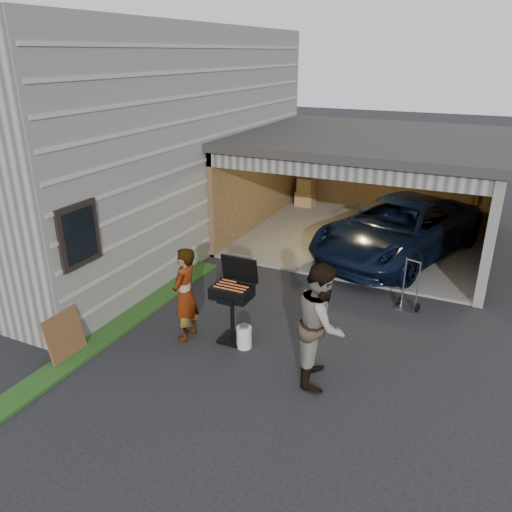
{
  "coord_description": "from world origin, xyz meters",
  "views": [
    {
      "loc": [
        3.67,
        -6.71,
        4.89
      ],
      "look_at": [
        -0.23,
        1.52,
        1.15
      ],
      "focal_mm": 35.0,
      "sensor_mm": 36.0,
      "label": 1
    }
  ],
  "objects_px": {
    "bbq_grill": "(233,294)",
    "propane_tank": "(244,337)",
    "minivan": "(398,231)",
    "woman": "(185,294)",
    "plywood_panel": "(65,336)",
    "man": "(321,323)",
    "hand_truck": "(408,300)"
  },
  "relations": [
    {
      "from": "woman",
      "to": "bbq_grill",
      "type": "xyz_separation_m",
      "value": [
        0.81,
        0.3,
        0.04
      ]
    },
    {
      "from": "man",
      "to": "minivan",
      "type": "bearing_deg",
      "value": -14.72
    },
    {
      "from": "minivan",
      "to": "bbq_grill",
      "type": "bearing_deg",
      "value": -91.28
    },
    {
      "from": "woman",
      "to": "man",
      "type": "xyz_separation_m",
      "value": [
        2.58,
        -0.14,
        0.12
      ]
    },
    {
      "from": "plywood_panel",
      "to": "minivan",
      "type": "bearing_deg",
      "value": 58.81
    },
    {
      "from": "plywood_panel",
      "to": "propane_tank",
      "type": "bearing_deg",
      "value": 31.28
    },
    {
      "from": "man",
      "to": "bbq_grill",
      "type": "bearing_deg",
      "value": 62.76
    },
    {
      "from": "propane_tank",
      "to": "bbq_grill",
      "type": "bearing_deg",
      "value": 152.55
    },
    {
      "from": "minivan",
      "to": "woman",
      "type": "distance_m",
      "value": 6.18
    },
    {
      "from": "plywood_panel",
      "to": "man",
      "type": "bearing_deg",
      "value": 17.59
    },
    {
      "from": "hand_truck",
      "to": "woman",
      "type": "bearing_deg",
      "value": -122.38
    },
    {
      "from": "minivan",
      "to": "woman",
      "type": "bearing_deg",
      "value": -97.37
    },
    {
      "from": "minivan",
      "to": "man",
      "type": "xyz_separation_m",
      "value": [
        -0.13,
        -5.69,
        0.27
      ]
    },
    {
      "from": "bbq_grill",
      "to": "plywood_panel",
      "type": "xyz_separation_m",
      "value": [
        -2.32,
        -1.74,
        -0.51
      ]
    },
    {
      "from": "hand_truck",
      "to": "minivan",
      "type": "bearing_deg",
      "value": 123.98
    },
    {
      "from": "minivan",
      "to": "man",
      "type": "bearing_deg",
      "value": -72.62
    },
    {
      "from": "man",
      "to": "propane_tank",
      "type": "bearing_deg",
      "value": 65.67
    },
    {
      "from": "woman",
      "to": "hand_truck",
      "type": "height_order",
      "value": "woman"
    },
    {
      "from": "minivan",
      "to": "woman",
      "type": "xyz_separation_m",
      "value": [
        -2.72,
        -5.55,
        0.15
      ]
    },
    {
      "from": "hand_truck",
      "to": "propane_tank",
      "type": "bearing_deg",
      "value": -113.09
    },
    {
      "from": "woman",
      "to": "bbq_grill",
      "type": "height_order",
      "value": "woman"
    },
    {
      "from": "bbq_grill",
      "to": "woman",
      "type": "bearing_deg",
      "value": -159.65
    },
    {
      "from": "plywood_panel",
      "to": "hand_truck",
      "type": "height_order",
      "value": "hand_truck"
    },
    {
      "from": "bbq_grill",
      "to": "propane_tank",
      "type": "height_order",
      "value": "bbq_grill"
    },
    {
      "from": "plywood_panel",
      "to": "bbq_grill",
      "type": "bearing_deg",
      "value": 36.82
    },
    {
      "from": "man",
      "to": "plywood_panel",
      "type": "distance_m",
      "value": 4.34
    },
    {
      "from": "bbq_grill",
      "to": "propane_tank",
      "type": "xyz_separation_m",
      "value": [
        0.29,
        -0.15,
        -0.72
      ]
    },
    {
      "from": "woman",
      "to": "plywood_panel",
      "type": "xyz_separation_m",
      "value": [
        -1.52,
        -1.44,
        -0.47
      ]
    },
    {
      "from": "man",
      "to": "propane_tank",
      "type": "relative_size",
      "value": 4.97
    },
    {
      "from": "minivan",
      "to": "propane_tank",
      "type": "relative_size",
      "value": 13.09
    },
    {
      "from": "man",
      "to": "plywood_panel",
      "type": "relative_size",
      "value": 2.38
    },
    {
      "from": "man",
      "to": "bbq_grill",
      "type": "relative_size",
      "value": 1.29
    }
  ]
}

